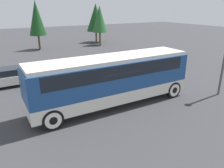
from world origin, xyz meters
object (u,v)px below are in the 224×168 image
at_px(parked_car_mid, 13,76).
at_px(parked_car_far, 127,65).
at_px(tour_bus, 113,76).
at_px(parked_car_near, 88,71).

xyz_separation_m(parked_car_mid, parked_car_far, (10.20, -1.53, -0.04)).
xyz_separation_m(tour_bus, parked_car_far, (5.04, 5.92, -1.27)).
distance_m(parked_car_near, parked_car_far, 4.20).
bearing_deg(parked_car_far, tour_bus, -130.41).
relative_size(tour_bus, parked_car_near, 2.52).
relative_size(parked_car_mid, parked_car_far, 1.03).
relative_size(parked_car_near, parked_car_mid, 0.94).
bearing_deg(tour_bus, parked_car_mid, 124.72).
bearing_deg(parked_car_near, parked_car_far, 1.79).
bearing_deg(tour_bus, parked_car_near, 81.72).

